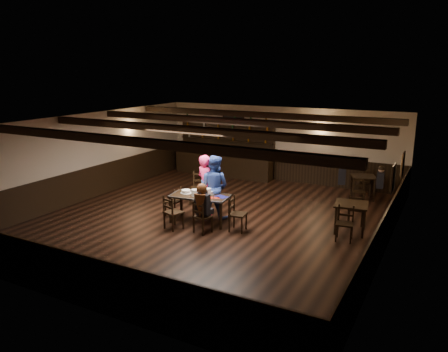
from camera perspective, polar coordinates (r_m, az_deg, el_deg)
The scene contains 25 objects.
ground at distance 12.04m, azimuth -1.45°, elevation -5.73°, with size 10.00×10.00×0.00m, color black.
room_shell at distance 11.60m, azimuth -1.37°, elevation 2.46°, with size 9.02×10.02×2.71m.
dining_table at distance 11.68m, azimuth -3.15°, elevation -2.91°, with size 1.65×0.98×0.75m.
chair_near_left at distance 11.26m, azimuth -6.93°, elevation -4.45°, with size 0.52×0.50×0.89m.
chair_near_right at distance 10.95m, azimuth -3.08°, elevation -5.08°, with size 0.47×0.46×0.84m.
chair_end_left at distance 12.30m, azimuth -6.39°, elevation -3.04°, with size 0.38×0.39×0.82m.
chair_end_right at distance 11.12m, azimuth 1.46°, elevation -4.61°, with size 0.44×0.46×0.88m.
chair_far_pushed at distance 13.33m, azimuth -3.29°, elevation -1.19°, with size 0.54×0.52×0.99m.
woman_pink at distance 12.18m, azimuth -2.43°, elevation -1.23°, with size 0.63×0.42×1.74m, color #FF3071.
man_blue at distance 11.99m, azimuth -1.30°, elevation -1.40°, with size 0.86×0.67×1.76m, color navy.
seated_person at distance 10.87m, azimuth -2.88°, elevation -3.23°, with size 0.35×0.53×0.86m.
cake at distance 11.87m, azimuth -4.98°, elevation -2.05°, with size 0.30×0.30×0.10m.
plate_stack_a at distance 11.59m, azimuth -3.83°, elevation -2.18°, with size 0.18×0.18×0.17m, color white.
plate_stack_b at distance 11.57m, azimuth -2.14°, elevation -2.11°, with size 0.17×0.17×0.20m, color white.
tea_light at distance 11.68m, azimuth -2.74°, elevation -2.37°, with size 0.05×0.05×0.06m.
salt_shaker at distance 11.44m, azimuth -1.41°, elevation -2.62°, with size 0.03×0.03×0.08m, color silver.
pepper_shaker at distance 11.39m, azimuth -1.38°, elevation -2.64°, with size 0.04×0.04×0.10m, color #A5A8AD.
drink_glass at distance 11.66m, azimuth -1.63°, elevation -2.26°, with size 0.06×0.06×0.10m, color silver.
menu_red at distance 11.42m, azimuth -1.22°, elevation -2.84°, with size 0.26×0.18×0.00m, color maroon.
menu_blue at distance 11.51m, azimuth -0.35°, elevation -2.71°, with size 0.34×0.24×0.00m, color #111156.
bar_counter at distance 16.84m, azimuth 0.02°, elevation 2.55°, with size 4.17×0.70×2.20m.
back_table_a at distance 11.43m, azimuth 16.29°, elevation -3.97°, with size 0.89×0.89×0.75m.
back_table_b at distance 14.43m, azimuth 17.72°, elevation -0.40°, with size 0.93×0.93×0.75m.
bg_patron_left at distance 14.32m, azimuth 15.19°, elevation 0.52°, with size 0.30×0.41×0.77m.
bg_patron_right at distance 14.20m, azimuth 19.78°, elevation -0.09°, with size 0.24×0.35×0.69m.
Camera 1 is at (5.59, -9.86, 4.05)m, focal length 35.00 mm.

